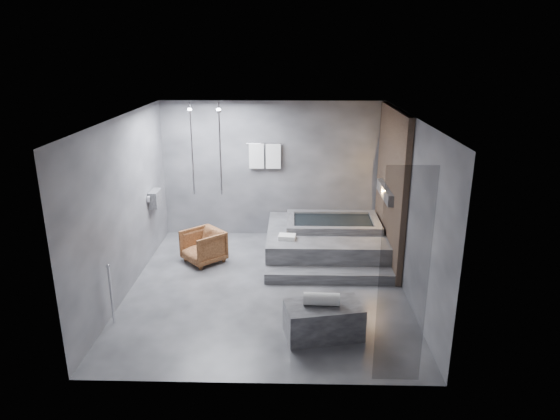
{
  "coord_description": "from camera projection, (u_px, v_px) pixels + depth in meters",
  "views": [
    {
      "loc": [
        0.41,
        -7.48,
        3.8
      ],
      "look_at": [
        0.21,
        0.3,
        1.25
      ],
      "focal_mm": 32.0,
      "sensor_mm": 36.0,
      "label": 1
    }
  ],
  "objects": [
    {
      "name": "driftwood_chair",
      "position": [
        203.0,
        246.0,
        9.19
      ],
      "size": [
        0.93,
        0.93,
        0.61
      ],
      "primitive_type": "imported",
      "rotation": [
        0.0,
        0.0,
        -0.83
      ],
      "color": "#462411",
      "rests_on": "ground"
    },
    {
      "name": "tub_step",
      "position": [
        329.0,
        276.0,
        8.5
      ],
      "size": [
        2.2,
        0.36,
        0.18
      ],
      "primitive_type": "cube",
      "color": "#37383A",
      "rests_on": "ground"
    },
    {
      "name": "room",
      "position": [
        291.0,
        183.0,
        7.98
      ],
      "size": [
        5.0,
        5.04,
        2.82
      ],
      "color": "#323235",
      "rests_on": "ground"
    },
    {
      "name": "deck_towel",
      "position": [
        287.0,
        237.0,
        8.99
      ],
      "size": [
        0.32,
        0.25,
        0.08
      ],
      "primitive_type": "cube",
      "rotation": [
        0.0,
        0.0,
        -0.11
      ],
      "color": "white",
      "rests_on": "tub_deck"
    },
    {
      "name": "rolled_towel",
      "position": [
        321.0,
        299.0,
        6.75
      ],
      "size": [
        0.5,
        0.2,
        0.18
      ],
      "primitive_type": "cylinder",
      "rotation": [
        0.0,
        1.57,
        -0.05
      ],
      "color": "white",
      "rests_on": "concrete_bench"
    },
    {
      "name": "concrete_bench",
      "position": [
        323.0,
        320.0,
        6.84
      ],
      "size": [
        1.13,
        0.76,
        0.47
      ],
      "primitive_type": "cube",
      "rotation": [
        0.0,
        0.0,
        0.2
      ],
      "color": "#323234",
      "rests_on": "ground"
    },
    {
      "name": "tub_deck",
      "position": [
        325.0,
        241.0,
        9.57
      ],
      "size": [
        2.2,
        2.0,
        0.5
      ],
      "primitive_type": "cube",
      "color": "#37383A",
      "rests_on": "ground"
    }
  ]
}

